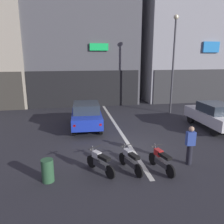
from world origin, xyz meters
name	(u,v)px	position (x,y,z in m)	size (l,w,h in m)	color
ground_plane	(131,149)	(0.00, 0.00, 0.00)	(120.00, 120.00, 0.00)	#2B2B30
lane_centre_line	(111,117)	(0.00, 6.00, 0.00)	(0.20, 18.00, 0.01)	silver
building_mid_block	(81,38)	(-1.65, 13.44, 6.19)	(10.15, 7.32, 12.42)	#56565B
building_far_right	(190,1)	(9.71, 13.45, 10.00)	(10.39, 7.51, 20.03)	#9E9EA3
car_blue_crossing_near	(86,114)	(-1.94, 3.68, 0.89)	(1.92, 4.17, 1.64)	black
car_white_parked_kerbside	(214,115)	(5.86, 2.15, 0.89)	(1.78, 4.11, 1.64)	black
street_lamp	(174,56)	(4.89, 6.32, 4.43)	(0.36, 0.36, 7.36)	#47474C
motorcycle_white_row_leftmost	(100,162)	(-1.82, -2.04, 0.46)	(0.94, 1.45, 0.98)	black
motorcycle_silver_row_left_mid	(130,160)	(-0.62, -2.09, 0.46)	(0.67, 1.61, 0.98)	black
motorcycle_red_row_centre	(161,160)	(0.58, -2.31, 0.46)	(0.59, 1.64, 0.98)	black
person_by_motorcycles	(190,145)	(1.96, -2.00, 0.86)	(0.37, 0.24, 1.67)	#23232D
trash_bin	(48,171)	(-3.76, -2.32, 0.42)	(0.44, 0.44, 0.85)	#2D5938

